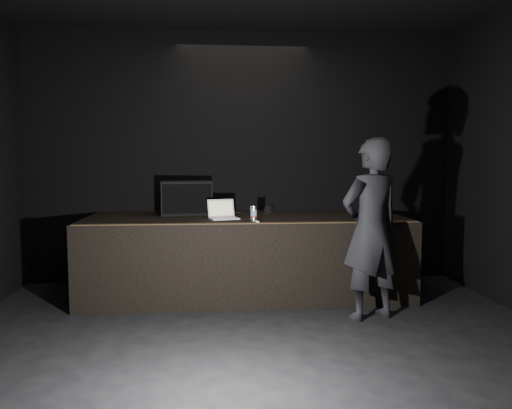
{
  "coord_description": "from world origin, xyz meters",
  "views": [
    {
      "loc": [
        -0.39,
        -3.56,
        1.71
      ],
      "look_at": [
        0.1,
        2.3,
        1.19
      ],
      "focal_mm": 35.0,
      "sensor_mm": 36.0,
      "label": 1
    }
  ],
  "objects_px": {
    "stage_riser": "(246,255)",
    "beer_can": "(254,213)",
    "stage_monitor": "(186,198)",
    "person": "(371,229)",
    "laptop": "(223,214)"
  },
  "relations": [
    {
      "from": "stage_riser",
      "to": "beer_can",
      "type": "bearing_deg",
      "value": -81.76
    },
    {
      "from": "stage_monitor",
      "to": "beer_can",
      "type": "xyz_separation_m",
      "value": [
        0.84,
        -0.81,
        -0.13
      ]
    },
    {
      "from": "stage_riser",
      "to": "stage_monitor",
      "type": "xyz_separation_m",
      "value": [
        -0.77,
        0.34,
        0.72
      ]
    },
    {
      "from": "stage_riser",
      "to": "stage_monitor",
      "type": "distance_m",
      "value": 1.11
    },
    {
      "from": "stage_monitor",
      "to": "person",
      "type": "xyz_separation_m",
      "value": [
        2.05,
        -1.46,
        -0.25
      ]
    },
    {
      "from": "stage_riser",
      "to": "laptop",
      "type": "xyz_separation_m",
      "value": [
        -0.29,
        -0.19,
        0.56
      ]
    },
    {
      "from": "stage_riser",
      "to": "person",
      "type": "relative_size",
      "value": 2.05
    },
    {
      "from": "person",
      "to": "stage_riser",
      "type": "bearing_deg",
      "value": -61.07
    },
    {
      "from": "beer_can",
      "to": "laptop",
      "type": "bearing_deg",
      "value": 142.66
    },
    {
      "from": "laptop",
      "to": "beer_can",
      "type": "distance_m",
      "value": 0.45
    },
    {
      "from": "beer_can",
      "to": "person",
      "type": "height_order",
      "value": "person"
    },
    {
      "from": "laptop",
      "to": "person",
      "type": "xyz_separation_m",
      "value": [
        1.57,
        -0.92,
        -0.08
      ]
    },
    {
      "from": "stage_monitor",
      "to": "stage_riser",
      "type": "bearing_deg",
      "value": -31.53
    },
    {
      "from": "beer_can",
      "to": "person",
      "type": "xyz_separation_m",
      "value": [
        1.21,
        -0.65,
        -0.11
      ]
    },
    {
      "from": "stage_riser",
      "to": "person",
      "type": "height_order",
      "value": "person"
    }
  ]
}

